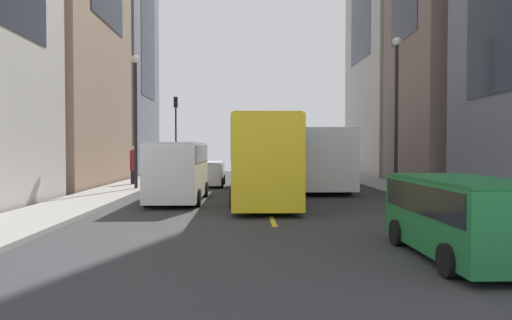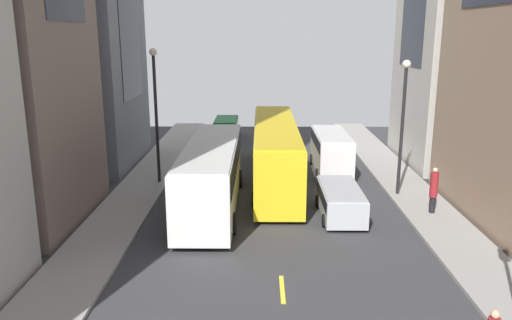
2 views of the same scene
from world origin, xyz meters
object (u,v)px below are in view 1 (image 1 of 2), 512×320
at_px(delivery_van_white, 179,167).
at_px(car_green_0, 463,211).
at_px(streetcar_yellow, 260,153).
at_px(pedestrian_walking_far, 133,164).
at_px(pedestrian_waiting_curb, 330,159).
at_px(traffic_light_near_corner, 176,121).
at_px(pedestrian_crossing_near, 174,159).
at_px(car_silver_1, 208,172).
at_px(pedestrian_crossing_mid, 197,161).
at_px(city_bus_white, 314,154).

relative_size(delivery_van_white, car_green_0, 1.37).
height_order(streetcar_yellow, car_green_0, streetcar_yellow).
height_order(pedestrian_walking_far, pedestrian_waiting_curb, pedestrian_walking_far).
height_order(delivery_van_white, pedestrian_walking_far, delivery_van_white).
bearing_deg(traffic_light_near_corner, delivery_van_white, 98.79).
bearing_deg(pedestrian_crossing_near, pedestrian_waiting_curb, 90.84).
bearing_deg(traffic_light_near_corner, streetcar_yellow, 111.36).
relative_size(car_silver_1, pedestrian_waiting_curb, 1.98).
height_order(car_silver_1, pedestrian_crossing_mid, pedestrian_crossing_mid).
xyz_separation_m(streetcar_yellow, traffic_light_near_corner, (6.59, -16.87, 2.56)).
height_order(pedestrian_crossing_mid, pedestrian_crossing_near, pedestrian_crossing_near).
bearing_deg(delivery_van_white, car_green_0, 125.36).
relative_size(streetcar_yellow, pedestrian_walking_far, 6.38).
distance_m(pedestrian_crossing_mid, pedestrian_waiting_curb, 12.61).
bearing_deg(car_green_0, pedestrian_waiting_curb, -96.35).
distance_m(pedestrian_walking_far, pedestrian_waiting_curb, 21.09).
xyz_separation_m(pedestrian_crossing_mid, pedestrian_waiting_curb, (-12.40, -2.28, 0.19)).
relative_size(pedestrian_crossing_mid, traffic_light_near_corner, 0.33).
bearing_deg(city_bus_white, streetcar_yellow, 54.14).
height_order(city_bus_white, pedestrian_walking_far, city_bus_white).
bearing_deg(car_silver_1, pedestrian_waiting_curb, -125.91).
distance_m(city_bus_white, traffic_light_near_corner, 15.97).
bearing_deg(pedestrian_crossing_mid, traffic_light_near_corner, 48.99).
height_order(streetcar_yellow, traffic_light_near_corner, traffic_light_near_corner).
xyz_separation_m(streetcar_yellow, delivery_van_white, (3.65, 2.17, -0.61)).
bearing_deg(pedestrian_walking_far, car_green_0, 4.16).
xyz_separation_m(pedestrian_walking_far, pedestrian_crossing_near, (-0.29, -14.41, -0.01)).
relative_size(streetcar_yellow, pedestrian_crossing_mid, 6.70).
bearing_deg(pedestrian_crossing_near, car_green_0, 18.24).
xyz_separation_m(pedestrian_crossing_mid, pedestrian_crossing_near, (2.40, -1.96, 0.18)).
bearing_deg(delivery_van_white, pedestrian_crossing_near, -80.76).
bearing_deg(car_green_0, city_bus_white, -88.63).
relative_size(streetcar_yellow, car_silver_1, 3.27).
distance_m(car_silver_1, pedestrian_walking_far, 4.59).
distance_m(streetcar_yellow, delivery_van_white, 4.29).
height_order(car_green_0, car_silver_1, car_green_0).
bearing_deg(pedestrian_crossing_mid, city_bus_white, 131.02).
distance_m(streetcar_yellow, pedestrian_waiting_curb, 21.89).
relative_size(pedestrian_walking_far, pedestrian_waiting_curb, 1.01).
distance_m(car_green_0, car_silver_1, 19.90).
bearing_deg(streetcar_yellow, pedestrian_walking_far, -37.46).
xyz_separation_m(car_green_0, pedestrian_crossing_near, (11.10, -32.91, 0.35)).
distance_m(delivery_van_white, car_silver_1, 8.22).
relative_size(city_bus_white, car_green_0, 2.66).
bearing_deg(pedestrian_crossing_mid, car_silver_1, 108.28).
bearing_deg(pedestrian_walking_far, traffic_light_near_corner, 147.38).
height_order(delivery_van_white, traffic_light_near_corner, traffic_light_near_corner).
bearing_deg(pedestrian_crossing_near, pedestrian_crossing_mid, 50.40).
distance_m(city_bus_white, delivery_van_white, 9.85).
bearing_deg(car_silver_1, pedestrian_crossing_near, -73.28).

